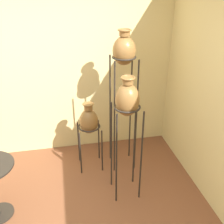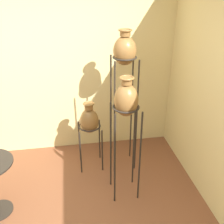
% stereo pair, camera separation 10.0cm
% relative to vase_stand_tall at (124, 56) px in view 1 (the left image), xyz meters
% --- Properties ---
extents(wall_back, '(7.79, 0.06, 2.70)m').
position_rel_vase_stand_tall_xyz_m(wall_back, '(-1.04, 0.63, -0.25)').
color(wall_back, beige).
rests_on(wall_back, ground_plane).
extents(vase_stand_tall, '(0.31, 0.31, 1.91)m').
position_rel_vase_stand_tall_xyz_m(vase_stand_tall, '(0.00, 0.00, 0.00)').
color(vase_stand_tall, '#28231E').
rests_on(vase_stand_tall, ground_plane).
extents(vase_stand_medium, '(0.31, 0.31, 1.54)m').
position_rel_vase_stand_tall_xyz_m(vase_stand_medium, '(-0.10, -0.56, -0.36)').
color(vase_stand_medium, '#28231E').
rests_on(vase_stand_medium, ground_plane).
extents(vase_stand_short, '(0.32, 0.32, 1.00)m').
position_rel_vase_stand_tall_xyz_m(vase_stand_short, '(-0.46, 0.04, -0.88)').
color(vase_stand_short, '#28231E').
rests_on(vase_stand_short, ground_plane).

